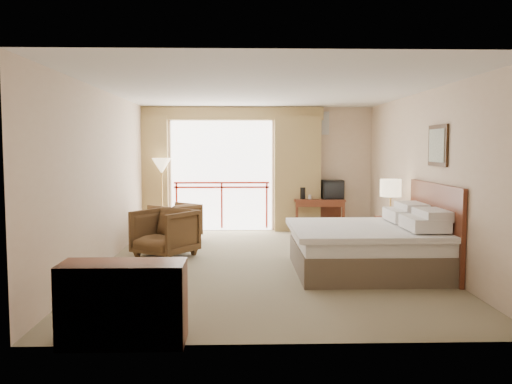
{
  "coord_description": "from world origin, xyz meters",
  "views": [
    {
      "loc": [
        -0.39,
        -8.39,
        1.83
      ],
      "look_at": [
        -0.13,
        0.4,
        1.1
      ],
      "focal_mm": 38.0,
      "sensor_mm": 36.0,
      "label": 1
    }
  ],
  "objects_px": {
    "desk": "(318,206)",
    "tv": "(333,190)",
    "side_table": "(165,224)",
    "table_lamp": "(391,189)",
    "armchair_near": "(165,256)",
    "armchair_far": "(175,240)",
    "floor_lamp": "(162,169)",
    "nightstand": "(391,236)",
    "bed": "(369,246)",
    "dresser": "(123,303)",
    "wastebasket": "(298,228)"
  },
  "relations": [
    {
      "from": "tv",
      "to": "wastebasket",
      "type": "distance_m",
      "value": 1.17
    },
    {
      "from": "nightstand",
      "to": "desk",
      "type": "relative_size",
      "value": 0.58
    },
    {
      "from": "tv",
      "to": "wastebasket",
      "type": "xyz_separation_m",
      "value": [
        -0.79,
        -0.4,
        -0.77
      ]
    },
    {
      "from": "side_table",
      "to": "dresser",
      "type": "height_order",
      "value": "dresser"
    },
    {
      "from": "desk",
      "to": "tv",
      "type": "bearing_deg",
      "value": -11.52
    },
    {
      "from": "desk",
      "to": "side_table",
      "type": "bearing_deg",
      "value": -152.68
    },
    {
      "from": "tv",
      "to": "armchair_near",
      "type": "distance_m",
      "value": 4.29
    },
    {
      "from": "armchair_near",
      "to": "side_table",
      "type": "xyz_separation_m",
      "value": [
        -0.13,
        1.0,
        0.41
      ]
    },
    {
      "from": "nightstand",
      "to": "side_table",
      "type": "xyz_separation_m",
      "value": [
        -3.95,
        0.93,
        0.09
      ]
    },
    {
      "from": "floor_lamp",
      "to": "nightstand",
      "type": "bearing_deg",
      "value": -29.66
    },
    {
      "from": "wastebasket",
      "to": "floor_lamp",
      "type": "bearing_deg",
      "value": 175.24
    },
    {
      "from": "table_lamp",
      "to": "tv",
      "type": "relative_size",
      "value": 1.4
    },
    {
      "from": "armchair_near",
      "to": "side_table",
      "type": "height_order",
      "value": "side_table"
    },
    {
      "from": "nightstand",
      "to": "desk",
      "type": "height_order",
      "value": "desk"
    },
    {
      "from": "nightstand",
      "to": "armchair_far",
      "type": "distance_m",
      "value": 4.18
    },
    {
      "from": "armchair_far",
      "to": "armchair_near",
      "type": "xyz_separation_m",
      "value": [
        0.03,
        -1.66,
        0.0
      ]
    },
    {
      "from": "floor_lamp",
      "to": "dresser",
      "type": "bearing_deg",
      "value": -85.0
    },
    {
      "from": "armchair_far",
      "to": "nightstand",
      "type": "bearing_deg",
      "value": 108.64
    },
    {
      "from": "desk",
      "to": "nightstand",
      "type": "bearing_deg",
      "value": -73.09
    },
    {
      "from": "bed",
      "to": "armchair_far",
      "type": "height_order",
      "value": "bed"
    },
    {
      "from": "nightstand",
      "to": "dresser",
      "type": "distance_m",
      "value": 5.49
    },
    {
      "from": "desk",
      "to": "wastebasket",
      "type": "bearing_deg",
      "value": -138.46
    },
    {
      "from": "armchair_near",
      "to": "floor_lamp",
      "type": "distance_m",
      "value": 2.85
    },
    {
      "from": "dresser",
      "to": "desk",
      "type": "bearing_deg",
      "value": 69.4
    },
    {
      "from": "armchair_near",
      "to": "armchair_far",
      "type": "bearing_deg",
      "value": 125.4
    },
    {
      "from": "wastebasket",
      "to": "dresser",
      "type": "bearing_deg",
      "value": -110.13
    },
    {
      "from": "table_lamp",
      "to": "wastebasket",
      "type": "height_order",
      "value": "table_lamp"
    },
    {
      "from": "tv",
      "to": "side_table",
      "type": "xyz_separation_m",
      "value": [
        -3.39,
        -1.63,
        -0.5
      ]
    },
    {
      "from": "floor_lamp",
      "to": "table_lamp",
      "type": "bearing_deg",
      "value": -29.14
    },
    {
      "from": "side_table",
      "to": "dresser",
      "type": "relative_size",
      "value": 0.52
    },
    {
      "from": "nightstand",
      "to": "armchair_far",
      "type": "xyz_separation_m",
      "value": [
        -3.85,
        1.59,
        -0.32
      ]
    },
    {
      "from": "armchair_near",
      "to": "dresser",
      "type": "bearing_deg",
      "value": -53.27
    },
    {
      "from": "wastebasket",
      "to": "dresser",
      "type": "xyz_separation_m",
      "value": [
        -2.3,
        -6.27,
        0.24
      ]
    },
    {
      "from": "tv",
      "to": "desk",
      "type": "bearing_deg",
      "value": 166.85
    },
    {
      "from": "desk",
      "to": "tv",
      "type": "distance_m",
      "value": 0.47
    },
    {
      "from": "nightstand",
      "to": "side_table",
      "type": "height_order",
      "value": "nightstand"
    },
    {
      "from": "armchair_near",
      "to": "floor_lamp",
      "type": "bearing_deg",
      "value": 133.4
    },
    {
      "from": "wastebasket",
      "to": "side_table",
      "type": "distance_m",
      "value": 2.89
    },
    {
      "from": "desk",
      "to": "armchair_near",
      "type": "distance_m",
      "value": 4.03
    },
    {
      "from": "armchair_far",
      "to": "wastebasket",
      "type": "bearing_deg",
      "value": 143.9
    },
    {
      "from": "armchair_near",
      "to": "dresser",
      "type": "distance_m",
      "value": 4.06
    },
    {
      "from": "floor_lamp",
      "to": "dresser",
      "type": "xyz_separation_m",
      "value": [
        0.57,
        -6.51,
        -0.99
      ]
    },
    {
      "from": "armchair_far",
      "to": "side_table",
      "type": "distance_m",
      "value": 0.79
    },
    {
      "from": "bed",
      "to": "armchair_near",
      "type": "bearing_deg",
      "value": 159.17
    },
    {
      "from": "desk",
      "to": "tv",
      "type": "relative_size",
      "value": 2.41
    },
    {
      "from": "table_lamp",
      "to": "dresser",
      "type": "height_order",
      "value": "table_lamp"
    },
    {
      "from": "desk",
      "to": "side_table",
      "type": "distance_m",
      "value": 3.52
    },
    {
      "from": "table_lamp",
      "to": "armchair_near",
      "type": "relative_size",
      "value": 0.72
    },
    {
      "from": "tv",
      "to": "floor_lamp",
      "type": "xyz_separation_m",
      "value": [
        -3.66,
        -0.16,
        0.46
      ]
    },
    {
      "from": "bed",
      "to": "dresser",
      "type": "height_order",
      "value": "bed"
    }
  ]
}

